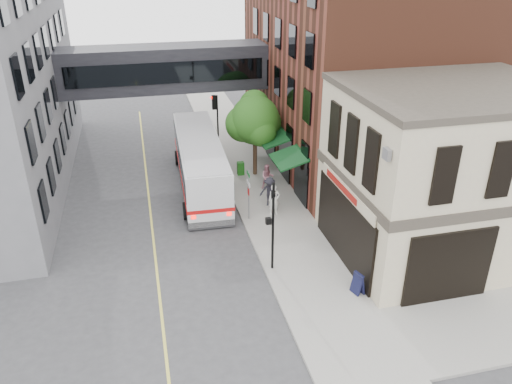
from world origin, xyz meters
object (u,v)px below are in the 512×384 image
pedestrian_b (267,177)px  newspaper_box (241,168)px  bus (200,160)px  sandwich_board (358,283)px  pedestrian_a (274,200)px  pedestrian_c (270,192)px

pedestrian_b → newspaper_box: 2.83m
bus → pedestrian_b: bearing=-23.5°
sandwich_board → pedestrian_a: bearing=84.6°
pedestrian_a → pedestrian_b: pedestrian_a is taller
pedestrian_a → newspaper_box: pedestrian_a is taller
bus → pedestrian_b: size_ratio=7.29×
bus → sandwich_board: size_ratio=11.71×
pedestrian_a → sandwich_board: size_ratio=1.79×
pedestrian_c → sandwich_board: size_ratio=1.77×
pedestrian_a → sandwich_board: (1.65, -7.93, -0.40)m
newspaper_box → sandwich_board: (2.34, -13.86, 0.06)m
pedestrian_a → bus: bearing=122.0°
sandwich_board → pedestrian_c: bearing=82.9°
pedestrian_b → pedestrian_c: pedestrian_c is taller
bus → pedestrian_a: 6.25m
pedestrian_b → pedestrian_c: 2.30m
newspaper_box → pedestrian_c: bearing=-80.8°
bus → pedestrian_c: bearing=-48.5°
pedestrian_b → newspaper_box: pedestrian_b is taller
sandwich_board → newspaper_box: bearing=82.4°
pedestrian_c → sandwich_board: (1.61, -9.06, -0.39)m
sandwich_board → bus: bearing=94.4°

